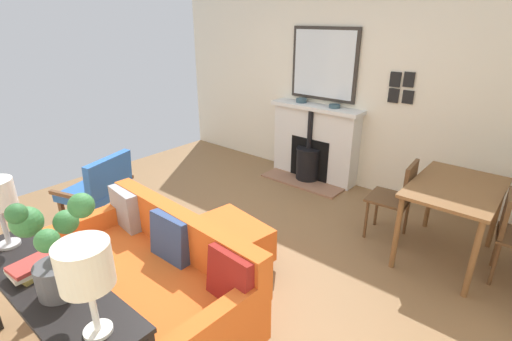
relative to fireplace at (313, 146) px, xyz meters
name	(u,v)px	position (x,y,z in m)	size (l,w,h in m)	color
ground_plane	(211,248)	(2.18, 0.19, -0.48)	(4.81, 5.53, 0.01)	olive
wall_left	(339,78)	(-0.22, 0.19, 0.93)	(0.12, 5.53, 2.82)	silver
fireplace	(313,146)	(0.00, 0.00, 0.00)	(0.61, 1.32, 1.05)	#93664C
mirror_over_mantel	(324,64)	(-0.13, 0.00, 1.10)	(0.04, 0.97, 0.94)	#2D2823
mantel_bowl_near	(302,100)	(-0.04, -0.26, 0.61)	(0.15, 0.15, 0.06)	#334C56
mantel_bowl_far	(335,106)	(-0.04, 0.26, 0.60)	(0.15, 0.15, 0.04)	#334C56
sofa	(153,276)	(3.07, 0.52, -0.13)	(0.92, 1.81, 0.79)	#B2B2B7
ottoman	(229,240)	(2.23, 0.50, -0.23)	(0.65, 0.78, 0.40)	#B2B2B7
armchair_accent	(100,186)	(2.62, -1.05, -0.01)	(0.81, 0.74, 0.82)	brown
console_table	(50,293)	(3.77, 0.51, 0.16)	(0.40, 1.57, 0.72)	black
table_lamp_far_end	(85,268)	(3.77, 1.10, 0.63)	(0.25, 0.25, 0.51)	white
potted_plant	(52,246)	(3.74, 0.65, 0.54)	(0.38, 0.43, 0.61)	#4C4C51
book_stack	(35,267)	(3.77, 0.37, 0.29)	(0.29, 0.21, 0.08)	olive
dining_table	(455,196)	(0.83, 2.01, 0.17)	(1.06, 0.72, 0.76)	brown
dining_chair_near_fireplace	(398,195)	(0.83, 1.51, 0.03)	(0.43, 0.43, 0.86)	brown
photo_gallery_row	(401,88)	(-0.15, 1.05, 0.91)	(0.02, 0.30, 0.37)	black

